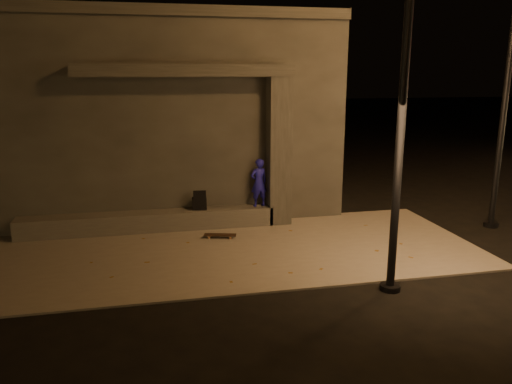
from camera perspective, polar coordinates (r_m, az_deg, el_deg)
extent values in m
plane|color=black|center=(8.92, -2.06, -11.29)|extent=(120.00, 120.00, 0.00)
cube|color=slate|center=(10.74, -3.95, -6.78)|extent=(11.00, 4.40, 0.04)
cube|color=#34322F|center=(14.52, -10.67, 8.82)|extent=(9.00, 5.00, 5.20)
cube|color=#34322F|center=(12.10, -10.85, 19.76)|extent=(9.00, 0.30, 0.25)
cube|color=#504D48|center=(12.23, -12.15, -3.28)|extent=(6.00, 0.55, 0.45)
cube|color=#34322F|center=(12.27, 2.62, 4.62)|extent=(0.55, 0.55, 3.60)
cube|color=#34322F|center=(11.81, -8.02, 13.60)|extent=(5.00, 0.70, 0.28)
imported|color=#1D1AAB|center=(12.30, 0.33, 1.08)|extent=(0.48, 0.37, 1.20)
cube|color=black|center=(12.18, -6.48, -1.33)|extent=(0.37, 0.26, 0.29)
cube|color=black|center=(12.12, -6.51, -0.21)|extent=(0.31, 0.07, 0.20)
cube|color=black|center=(11.49, -4.13, -4.90)|extent=(0.76, 0.37, 0.02)
cylinder|color=#C17F4D|center=(11.55, -2.87, -5.04)|extent=(0.06, 0.04, 0.05)
cylinder|color=#C17F4D|center=(11.41, -2.94, -5.27)|extent=(0.06, 0.04, 0.05)
cylinder|color=#C17F4D|center=(11.60, -5.29, -4.99)|extent=(0.06, 0.04, 0.05)
cylinder|color=#C17F4D|center=(11.47, -5.39, -5.22)|extent=(0.06, 0.04, 0.05)
cube|color=#99999E|center=(11.47, -2.91, -5.01)|extent=(0.08, 0.16, 0.02)
cube|color=#99999E|center=(11.53, -5.34, -4.96)|extent=(0.08, 0.16, 0.02)
cylinder|color=black|center=(8.50, 16.44, 10.20)|extent=(0.14, 0.14, 6.66)
cylinder|color=black|center=(9.26, 15.06, -10.47)|extent=(0.36, 0.36, 0.10)
cylinder|color=black|center=(13.23, 26.72, 10.67)|extent=(0.14, 0.14, 6.81)
cylinder|color=black|center=(13.74, 25.24, -3.38)|extent=(0.36, 0.36, 0.10)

